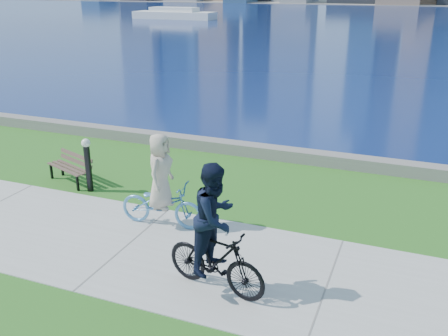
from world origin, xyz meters
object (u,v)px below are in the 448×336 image
(cyclist_woman, at_px, (161,192))
(cyclist_man, at_px, (215,240))
(bollard_lamp, at_px, (88,161))
(park_bench, at_px, (71,166))

(cyclist_woman, height_order, cyclist_man, cyclist_man)
(bollard_lamp, relative_size, cyclist_man, 0.60)
(cyclist_woman, xyz_separation_m, cyclist_man, (2.01, -1.83, 0.20))
(bollard_lamp, bearing_deg, cyclist_woman, -21.50)
(bollard_lamp, distance_m, cyclist_woman, 2.83)
(bollard_lamp, xyz_separation_m, cyclist_man, (4.64, -2.86, 0.20))
(bollard_lamp, xyz_separation_m, cyclist_woman, (2.63, -1.04, -0.01))
(bollard_lamp, bearing_deg, cyclist_man, -31.69)
(park_bench, bearing_deg, cyclist_woman, -1.50)
(park_bench, distance_m, cyclist_man, 6.33)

